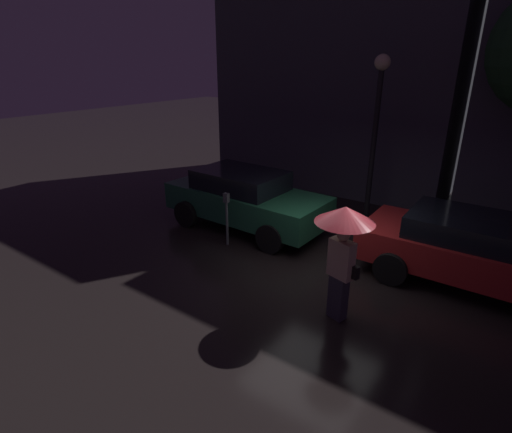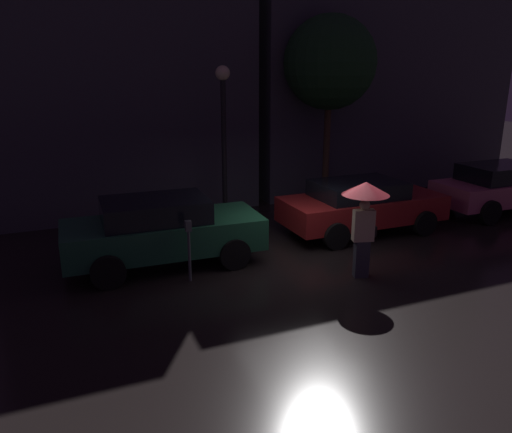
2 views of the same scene
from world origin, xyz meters
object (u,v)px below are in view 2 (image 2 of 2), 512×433
Objects in this scene: parked_car_green at (162,230)px; parked_car_pink at (500,187)px; parking_meter at (189,244)px; parked_car_red at (361,205)px; street_lamp_near at (224,119)px; pedestrian_with_umbrella at (365,205)px.

parked_car_pink is at bearing 3.29° from parked_car_green.
parking_meter is at bearing -72.74° from parked_car_green.
parked_car_pink is at bearing 7.70° from parking_meter.
parked_car_green is at bearing -178.09° from parked_car_pink.
parked_car_pink is (4.96, -0.01, 0.03)m from parked_car_red.
parked_car_green is at bearing -132.58° from street_lamp_near.
parked_car_pink is 2.04× the size of pedestrian_with_umbrella.
pedestrian_with_umbrella is (3.69, -2.27, 0.76)m from parked_car_green.
parking_meter is (0.30, -1.11, -0.01)m from parked_car_green.
parked_car_green is 4.40m from pedestrian_with_umbrella.
street_lamp_near is (2.36, 2.57, 2.10)m from parked_car_green.
parked_car_pink is 3.20× the size of parking_meter.
pedestrian_with_umbrella reaches higher than parked_car_red.
parking_meter is 0.30× the size of street_lamp_near.
parked_car_green is 4.07m from street_lamp_near.
parked_car_green is 10.34m from parked_car_pink.
parked_car_red is at bearing -37.54° from street_lamp_near.
pedestrian_with_umbrella is at bearing -18.95° from parking_meter.
parked_car_red is 4.96m from parked_car_pink.
pedestrian_with_umbrella reaches higher than parked_car_green.
parked_car_green is 2.13× the size of pedestrian_with_umbrella.
pedestrian_with_umbrella reaches higher than parking_meter.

